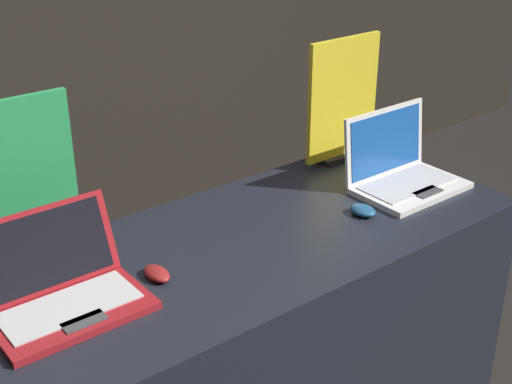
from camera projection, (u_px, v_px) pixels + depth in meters
The scene contains 7 objects.
display_counter at pixel (253, 349), 2.37m from camera, with size 1.75×0.74×0.86m.
laptop_front at pixel (61, 288), 1.83m from camera, with size 0.39×0.31×0.23m.
mouse_front at pixel (157, 273), 1.97m from camera, with size 0.06×0.10×0.03m.
promo_stand_front at pixel (13, 191), 1.94m from camera, with size 0.36×0.07×0.49m.
laptop_back at pixel (401, 170), 2.50m from camera, with size 0.39×0.28×0.26m.
mouse_back at pixel (363, 210), 2.32m from camera, with size 0.07×0.09×0.03m.
promo_stand_back at pixel (343, 104), 2.65m from camera, with size 0.34×0.07×0.47m.
Camera 1 is at (-1.18, -1.15, 1.92)m, focal length 50.00 mm.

